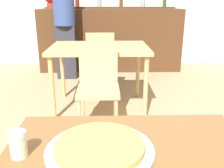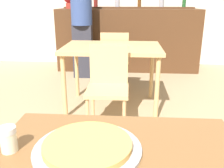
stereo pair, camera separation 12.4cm
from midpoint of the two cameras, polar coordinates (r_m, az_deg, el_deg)
The scene contains 8 objects.
dining_table_far at distance 2.95m, azimuth 1.25°, elevation 7.06°, with size 1.13×0.81×0.76m.
bar_counter at distance 4.78m, azimuth 4.34°, elevation 10.01°, with size 2.60×0.56×1.13m.
bar_back_shelf at distance 4.87m, azimuth 4.30°, elevation 17.70°, with size 2.39×0.24×0.35m.
chair_far_side_front at distance 2.44m, azimuth 0.56°, elevation 0.34°, with size 0.40×0.40×0.86m.
chair_far_side_back at distance 3.55m, azimuth 1.68°, elevation 6.18°, with size 0.40×0.40×0.86m.
pizza_tray at distance 0.97m, azimuth -1.86°, elevation -14.20°, with size 0.41×0.41×0.04m.
cheese_shaker at distance 1.00m, azimuth -19.33°, elevation -11.87°, with size 0.06×0.06×0.10m.
person_standing at distance 4.22m, azimuth -6.09°, elevation 15.02°, with size 0.34×0.34×1.86m.
Camera 2 is at (0.03, -0.76, 1.27)m, focal length 40.00 mm.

